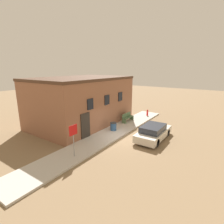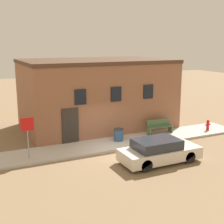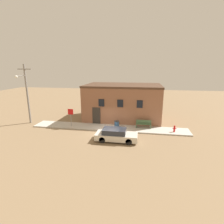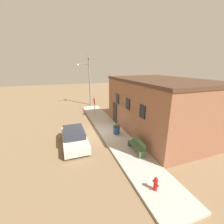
{
  "view_description": "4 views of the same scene",
  "coord_description": "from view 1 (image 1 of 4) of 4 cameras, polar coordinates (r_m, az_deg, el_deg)",
  "views": [
    {
      "loc": [
        -11.62,
        -7.05,
        5.7
      ],
      "look_at": [
        0.35,
        1.14,
        2.0
      ],
      "focal_mm": 28.0,
      "sensor_mm": 36.0,
      "label": 1
    },
    {
      "loc": [
        -7.21,
        -14.65,
        5.9
      ],
      "look_at": [
        0.35,
        1.14,
        2.0
      ],
      "focal_mm": 50.0,
      "sensor_mm": 36.0,
      "label": 2
    },
    {
      "loc": [
        3.61,
        -18.11,
        6.97
      ],
      "look_at": [
        0.35,
        1.14,
        2.0
      ],
      "focal_mm": 28.0,
      "sensor_mm": 36.0,
      "label": 3
    },
    {
      "loc": [
        12.07,
        -3.1,
        5.87
      ],
      "look_at": [
        0.35,
        1.14,
        2.0
      ],
      "focal_mm": 24.0,
      "sensor_mm": 36.0,
      "label": 4
    }
  ],
  "objects": [
    {
      "name": "bench",
      "position": [
        18.61,
        5.09,
        -1.71
      ],
      "size": [
        1.74,
        0.44,
        0.89
      ],
      "color": "#4C6B47",
      "rests_on": "sidewalk"
    },
    {
      "name": "parked_car",
      "position": [
        14.7,
        13.38,
        -6.44
      ],
      "size": [
        4.08,
        1.72,
        1.22
      ],
      "color": "black",
      "rests_on": "ground"
    },
    {
      "name": "trash_bin",
      "position": [
        15.94,
        0.44,
        -4.69
      ],
      "size": [
        0.58,
        0.58,
        0.74
      ],
      "color": "#2D517F",
      "rests_on": "sidewalk"
    },
    {
      "name": "fire_hydrant",
      "position": [
        21.18,
        11.48,
        -0.2
      ],
      "size": [
        0.41,
        0.19,
        0.72
      ],
      "color": "red",
      "rests_on": "sidewalk"
    },
    {
      "name": "brick_building",
      "position": [
        18.16,
        -9.77,
        3.61
      ],
      "size": [
        10.02,
        6.4,
        4.78
      ],
      "color": "#8E5B42",
      "rests_on": "ground"
    },
    {
      "name": "sidewalk",
      "position": [
        15.29,
        -0.74,
        -7.3
      ],
      "size": [
        18.25,
        2.29,
        0.14
      ],
      "color": "#BCB7AD",
      "rests_on": "ground"
    },
    {
      "name": "ground_plane",
      "position": [
        14.74,
        2.94,
        -8.46
      ],
      "size": [
        80.0,
        80.0,
        0.0
      ],
      "primitive_type": "plane",
      "color": "#846B4C"
    },
    {
      "name": "stop_sign",
      "position": [
        11.28,
        -12.51,
        -7.26
      ],
      "size": [
        0.66,
        0.06,
        2.12
      ],
      "color": "gray",
      "rests_on": "sidewalk"
    }
  ]
}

